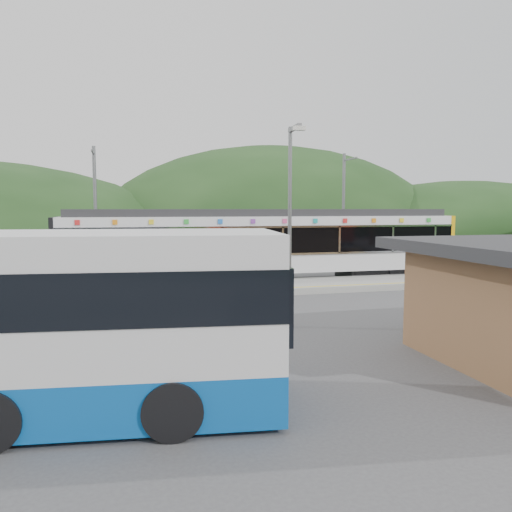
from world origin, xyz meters
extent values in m
plane|color=#4C4C4F|center=(0.00, 0.00, 0.00)|extent=(120.00, 120.00, 0.00)
ellipsoid|color=#1E3D19|center=(16.00, 54.00, 0.00)|extent=(52.00, 39.00, 26.00)
ellipsoid|color=#1E3D19|center=(45.00, 48.00, 0.00)|extent=(44.00, 33.00, 16.00)
cube|color=#9E9E99|center=(0.00, 3.30, 0.15)|extent=(26.00, 3.20, 0.30)
cube|color=yellow|center=(0.00, 2.00, 0.30)|extent=(26.00, 0.10, 0.01)
cube|color=black|center=(-4.55, 6.00, 0.30)|extent=(3.20, 2.20, 0.56)
cube|color=black|center=(7.45, 6.00, 0.30)|extent=(3.20, 2.20, 0.56)
cube|color=silver|center=(1.45, 6.00, 1.04)|extent=(20.00, 2.90, 0.92)
cube|color=black|center=(1.45, 6.00, 2.23)|extent=(20.00, 2.96, 1.45)
cube|color=silver|center=(1.45, 4.50, 1.55)|extent=(20.00, 0.05, 0.10)
cube|color=silver|center=(1.45, 4.50, 2.90)|extent=(20.00, 0.05, 0.10)
cube|color=silver|center=(1.45, 6.00, 3.17)|extent=(20.00, 2.90, 0.45)
cube|color=#2D2D30|center=(1.45, 6.00, 3.58)|extent=(19.40, 2.50, 0.36)
cube|color=#E7AF0C|center=(11.57, 6.00, 1.90)|extent=(0.24, 2.92, 3.00)
cube|color=black|center=(-8.65, 6.00, 1.90)|extent=(0.20, 2.92, 3.00)
cube|color=silver|center=(-7.05, 4.50, 2.23)|extent=(0.10, 0.05, 1.35)
cube|color=silver|center=(-4.05, 4.50, 2.23)|extent=(0.10, 0.05, 1.35)
cube|color=silver|center=(-1.05, 4.50, 2.23)|extent=(0.10, 0.05, 1.35)
cube|color=silver|center=(1.95, 4.50, 2.23)|extent=(0.10, 0.05, 1.35)
cube|color=silver|center=(4.95, 4.50, 2.23)|extent=(0.10, 0.05, 1.35)
cube|color=silver|center=(7.95, 4.50, 2.23)|extent=(0.10, 0.05, 1.35)
cube|color=silver|center=(10.45, 4.50, 2.23)|extent=(0.10, 0.05, 1.35)
cube|color=red|center=(-7.55, 4.51, 3.18)|extent=(0.22, 0.04, 0.22)
cube|color=orange|center=(-5.95, 4.51, 3.18)|extent=(0.22, 0.04, 0.22)
cube|color=yellow|center=(-4.35, 4.51, 3.18)|extent=(0.22, 0.04, 0.22)
cube|color=green|center=(-2.75, 4.51, 3.18)|extent=(0.22, 0.04, 0.22)
cube|color=blue|center=(-1.15, 4.51, 3.18)|extent=(0.22, 0.04, 0.22)
cube|color=purple|center=(0.45, 4.51, 3.18)|extent=(0.22, 0.04, 0.22)
cube|color=#E54C8C|center=(2.05, 4.51, 3.18)|extent=(0.22, 0.04, 0.22)
cube|color=#19A5A5|center=(3.65, 4.51, 3.18)|extent=(0.22, 0.04, 0.22)
cube|color=red|center=(5.25, 4.51, 3.18)|extent=(0.22, 0.04, 0.22)
cube|color=orange|center=(6.85, 4.51, 3.18)|extent=(0.22, 0.04, 0.22)
cube|color=yellow|center=(8.45, 4.51, 3.18)|extent=(0.22, 0.04, 0.22)
cube|color=green|center=(10.05, 4.51, 3.18)|extent=(0.22, 0.04, 0.22)
cylinder|color=slate|center=(-7.00, 8.60, 3.50)|extent=(0.18, 0.18, 7.00)
cube|color=slate|center=(-7.00, 7.80, 6.60)|extent=(0.08, 1.80, 0.08)
cylinder|color=slate|center=(7.00, 8.60, 3.50)|extent=(0.18, 0.18, 7.00)
cube|color=slate|center=(7.00, 7.80, 6.60)|extent=(0.08, 1.80, 0.08)
cylinder|color=black|center=(-7.43, -9.14, 0.51)|extent=(1.36, 3.03, 1.01)
cylinder|color=black|center=(-4.64, -9.48, 0.51)|extent=(1.36, 3.03, 1.01)
cylinder|color=slate|center=(-0.47, -3.79, 3.16)|extent=(0.12, 0.12, 6.32)
cube|color=slate|center=(-0.47, -4.27, 6.21)|extent=(0.16, 1.06, 0.12)
cube|color=silver|center=(-0.47, -4.74, 6.13)|extent=(0.36, 0.19, 0.12)
camera|label=1|loc=(-5.46, -18.75, 3.81)|focal=35.00mm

